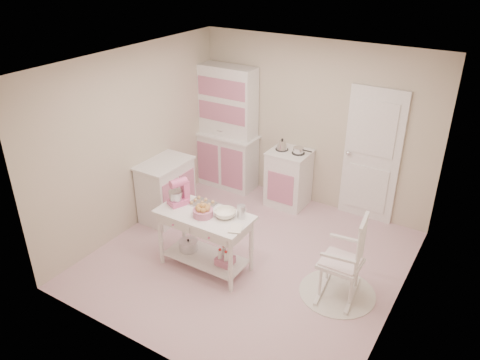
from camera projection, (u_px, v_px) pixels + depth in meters
name	position (u px, v px, depth m)	size (l,w,h in m)	color
room_shell	(251.00, 145.00, 5.54)	(3.84, 3.84, 2.62)	#CF8196
door	(372.00, 156.00, 6.79)	(0.82, 0.05, 2.04)	white
hutch	(227.00, 128.00, 7.75)	(1.06, 0.50, 2.08)	white
stove	(289.00, 178.00, 7.41)	(0.62, 0.57, 0.92)	white
base_cabinet	(166.00, 190.00, 7.05)	(0.54, 0.84, 0.92)	white
lace_rug	(337.00, 293.00, 5.66)	(0.92, 0.92, 0.01)	white
rocking_chair	(341.00, 256.00, 5.42)	(0.48, 0.72, 1.10)	white
work_table	(205.00, 240.00, 5.96)	(1.20, 0.60, 0.80)	white
stand_mixer	(178.00, 192.00, 5.91)	(0.20, 0.28, 0.34)	#E15F99
cookie_tray	(203.00, 204.00, 5.98)	(0.34, 0.24, 0.02)	silver
bread_basket	(203.00, 213.00, 5.71)	(0.25, 0.25, 0.09)	#C87292
mixing_bowl	(225.00, 214.00, 5.70)	(0.27, 0.27, 0.08)	white
metal_pitcher	(241.00, 212.00, 5.65)	(0.10, 0.10, 0.17)	silver
recipe_book	(229.00, 228.00, 5.47)	(0.15, 0.20, 0.02)	white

